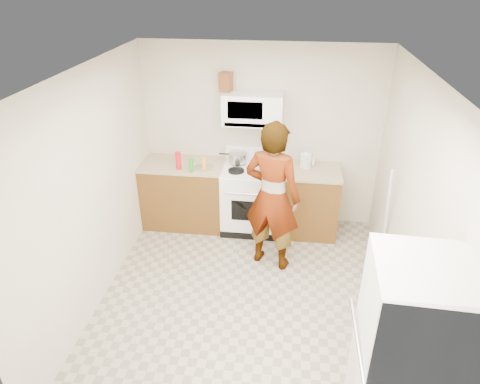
% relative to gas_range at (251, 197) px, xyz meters
% --- Properties ---
extents(floor, '(3.60, 3.60, 0.00)m').
position_rel_gas_range_xyz_m(floor, '(0.10, -1.48, -0.49)').
color(floor, gray).
rests_on(floor, ground).
extents(back_wall, '(3.20, 0.02, 2.50)m').
position_rel_gas_range_xyz_m(back_wall, '(0.10, 0.31, 0.76)').
color(back_wall, beige).
rests_on(back_wall, floor).
extents(right_wall, '(0.02, 3.60, 2.50)m').
position_rel_gas_range_xyz_m(right_wall, '(1.69, -1.48, 0.76)').
color(right_wall, beige).
rests_on(right_wall, floor).
extents(cabinet_left, '(1.12, 0.62, 0.90)m').
position_rel_gas_range_xyz_m(cabinet_left, '(-0.94, 0.01, -0.04)').
color(cabinet_left, brown).
rests_on(cabinet_left, floor).
extents(counter_left, '(1.14, 0.64, 0.03)m').
position_rel_gas_range_xyz_m(counter_left, '(-0.94, 0.01, 0.43)').
color(counter_left, tan).
rests_on(counter_left, cabinet_left).
extents(cabinet_right, '(0.80, 0.62, 0.90)m').
position_rel_gas_range_xyz_m(cabinet_right, '(0.78, 0.01, -0.04)').
color(cabinet_right, brown).
rests_on(cabinet_right, floor).
extents(counter_right, '(0.82, 0.64, 0.03)m').
position_rel_gas_range_xyz_m(counter_right, '(0.78, 0.01, 0.43)').
color(counter_right, tan).
rests_on(counter_right, cabinet_right).
extents(gas_range, '(0.76, 0.65, 1.13)m').
position_rel_gas_range_xyz_m(gas_range, '(0.00, 0.00, 0.00)').
color(gas_range, white).
rests_on(gas_range, floor).
extents(microwave, '(0.76, 0.38, 0.40)m').
position_rel_gas_range_xyz_m(microwave, '(0.00, 0.13, 1.21)').
color(microwave, white).
rests_on(microwave, back_wall).
extents(person, '(0.78, 0.63, 1.86)m').
position_rel_gas_range_xyz_m(person, '(0.33, -0.78, 0.44)').
color(person, tan).
rests_on(person, floor).
extents(fridge, '(0.73, 0.73, 1.70)m').
position_rel_gas_range_xyz_m(fridge, '(1.41, -2.97, 0.36)').
color(fridge, silver).
rests_on(fridge, floor).
extents(kettle, '(0.20, 0.20, 0.18)m').
position_rel_gas_range_xyz_m(kettle, '(0.72, 0.11, 0.54)').
color(kettle, silver).
rests_on(kettle, counter_right).
extents(jug, '(0.18, 0.18, 0.24)m').
position_rel_gas_range_xyz_m(jug, '(-0.35, 0.17, 1.53)').
color(jug, brown).
rests_on(jug, microwave).
extents(saucepan, '(0.31, 0.31, 0.13)m').
position_rel_gas_range_xyz_m(saucepan, '(-0.19, 0.11, 0.53)').
color(saucepan, '#BCBCC1').
rests_on(saucepan, gas_range).
extents(tray, '(0.28, 0.21, 0.05)m').
position_rel_gas_range_xyz_m(tray, '(0.12, -0.14, 0.47)').
color(tray, white).
rests_on(tray, gas_range).
extents(bottle_spray, '(0.09, 0.09, 0.24)m').
position_rel_gas_range_xyz_m(bottle_spray, '(-0.94, -0.17, 0.57)').
color(bottle_spray, red).
rests_on(bottle_spray, counter_left).
extents(bottle_hot_sauce, '(0.06, 0.06, 0.17)m').
position_rel_gas_range_xyz_m(bottle_hot_sauce, '(-0.61, -0.15, 0.54)').
color(bottle_hot_sauce, orange).
rests_on(bottle_hot_sauce, counter_left).
extents(bottle_green_cap, '(0.07, 0.07, 0.19)m').
position_rel_gas_range_xyz_m(bottle_green_cap, '(-0.75, -0.24, 0.54)').
color(bottle_green_cap, '#278E19').
rests_on(bottle_green_cap, counter_left).
extents(pot_lid, '(0.35, 0.35, 0.01)m').
position_rel_gas_range_xyz_m(pot_lid, '(-0.63, -0.09, 0.46)').
color(pot_lid, silver).
rests_on(pot_lid, counter_left).
extents(broom, '(0.17, 0.29, 1.41)m').
position_rel_gas_range_xyz_m(broom, '(1.65, -0.80, 0.23)').
color(broom, silver).
rests_on(broom, floor).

